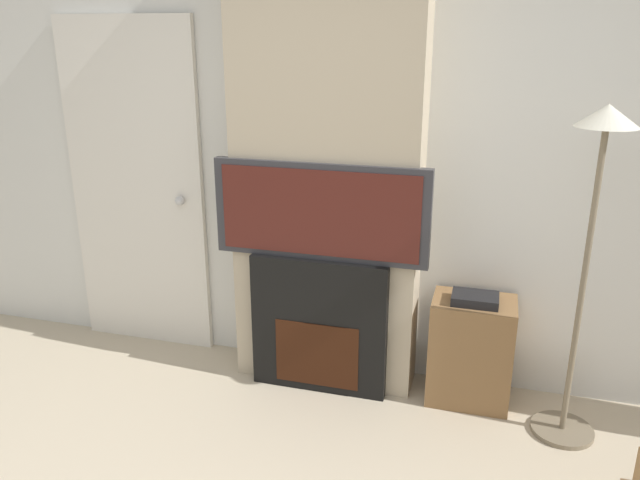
# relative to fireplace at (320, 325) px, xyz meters

# --- Properties ---
(wall_back) EXTENTS (6.00, 0.06, 2.70)m
(wall_back) POSITION_rel_fireplace_xyz_m (0.00, 0.32, 0.95)
(wall_back) COLOR silver
(wall_back) RESTS_ON ground_plane
(chimney_breast) EXTENTS (1.04, 0.29, 2.70)m
(chimney_breast) POSITION_rel_fireplace_xyz_m (0.00, 0.15, 0.95)
(chimney_breast) COLOR tan
(chimney_breast) RESTS_ON ground_plane
(fireplace) EXTENTS (0.78, 0.15, 0.80)m
(fireplace) POSITION_rel_fireplace_xyz_m (0.00, 0.00, 0.00)
(fireplace) COLOR black
(fireplace) RESTS_ON ground_plane
(television) EXTENTS (1.19, 0.07, 0.53)m
(television) POSITION_rel_fireplace_xyz_m (0.00, -0.00, 0.67)
(television) COLOR #2D2D33
(television) RESTS_ON fireplace
(floor_lamp) EXTENTS (0.32, 0.32, 1.69)m
(floor_lamp) POSITION_rel_fireplace_xyz_m (1.34, -0.09, 0.79)
(floor_lamp) COLOR #726651
(floor_lamp) RESTS_ON ground_plane
(media_stand) EXTENTS (0.45, 0.32, 0.66)m
(media_stand) POSITION_rel_fireplace_xyz_m (0.84, 0.10, -0.09)
(media_stand) COLOR brown
(media_stand) RESTS_ON ground_plane
(entry_door) EXTENTS (0.91, 0.09, 2.08)m
(entry_door) POSITION_rel_fireplace_xyz_m (-1.27, 0.27, 0.64)
(entry_door) COLOR silver
(entry_door) RESTS_ON ground_plane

